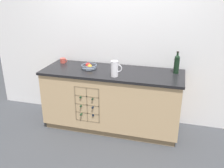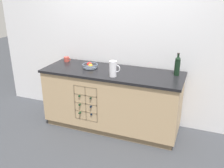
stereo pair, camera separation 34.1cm
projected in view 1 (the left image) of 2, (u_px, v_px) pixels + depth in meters
The scene contains 7 objects.
ground_plane at pixel (112, 126), 3.93m from camera, with size 14.00×14.00×0.00m, color #383A3F.
back_wall at pixel (119, 40), 3.83m from camera, with size 4.40×0.06×2.55m, color white.
kitchen_island at pixel (112, 99), 3.76m from camera, with size 2.04×0.74×0.91m.
fruit_bowl at pixel (89, 66), 3.68m from camera, with size 0.24×0.24×0.09m.
white_pitcher at pixel (115, 68), 3.35m from camera, with size 0.16×0.10×0.22m.
ceramic_mug at pixel (63, 61), 3.97m from camera, with size 0.12×0.08×0.08m.
standing_wine_bottle at pixel (177, 64), 3.47m from camera, with size 0.08×0.08×0.31m.
Camera 1 is at (0.91, -3.29, 2.05)m, focal length 40.00 mm.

